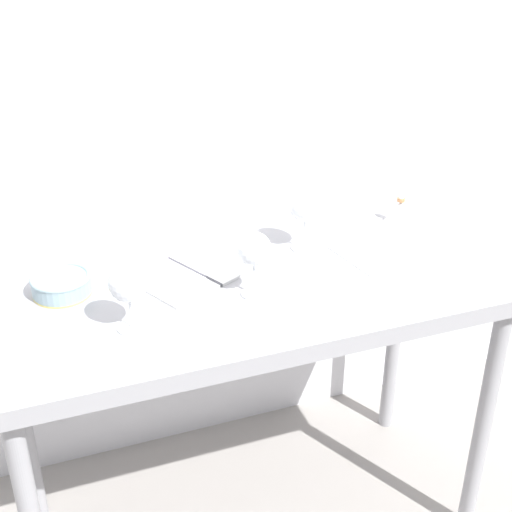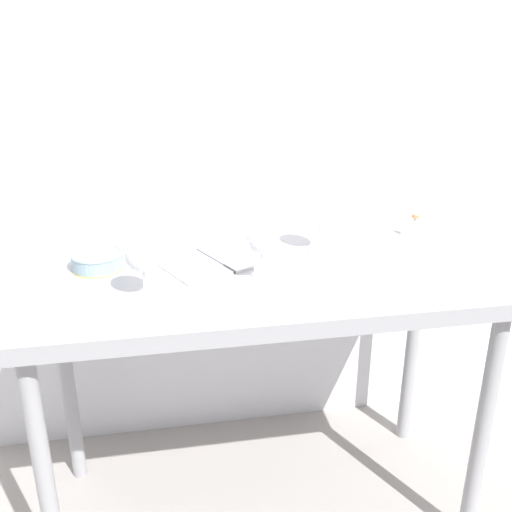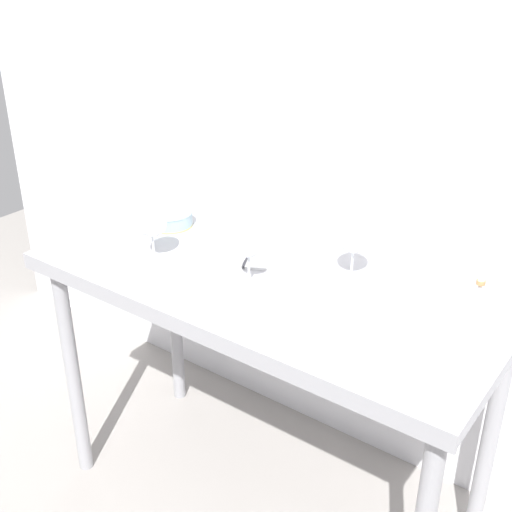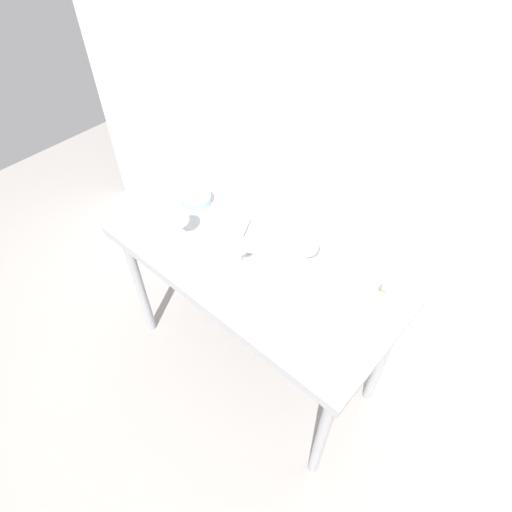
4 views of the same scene
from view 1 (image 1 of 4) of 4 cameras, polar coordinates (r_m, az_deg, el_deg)
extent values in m
cube|color=silver|center=(2.20, -4.97, 13.26)|extent=(3.80, 0.04, 2.60)
cube|color=#95959A|center=(1.93, -0.54, -2.44)|extent=(1.40, 0.64, 0.04)
cube|color=#95959A|center=(1.68, 3.21, -7.92)|extent=(1.40, 0.01, 0.05)
cylinder|color=#95959A|center=(2.28, 17.59, -12.45)|extent=(0.05, 0.05, 0.86)
cylinder|color=#95959A|center=(2.33, -18.12, -11.58)|extent=(0.05, 0.05, 0.86)
cylinder|color=#95959A|center=(2.61, 10.97, -5.72)|extent=(0.05, 0.05, 0.86)
cylinder|color=white|center=(1.86, -0.16, -2.99)|extent=(0.07, 0.07, 0.00)
cylinder|color=white|center=(1.83, -0.17, -1.73)|extent=(0.01, 0.01, 0.09)
sphere|color=white|center=(1.79, -0.17, 0.56)|extent=(0.09, 0.09, 0.09)
cylinder|color=maroon|center=(1.80, -0.17, 0.13)|extent=(0.06, 0.06, 0.03)
cylinder|color=white|center=(2.09, 3.81, 0.66)|extent=(0.08, 0.08, 0.00)
cylinder|color=white|center=(2.06, 3.85, 1.86)|extent=(0.01, 0.01, 0.09)
sphere|color=white|center=(2.03, 3.93, 4.04)|extent=(0.09, 0.09, 0.09)
cylinder|color=maroon|center=(2.03, 3.91, 3.62)|extent=(0.07, 0.07, 0.02)
cylinder|color=white|center=(1.75, -9.79, -5.60)|extent=(0.07, 0.07, 0.00)
cylinder|color=white|center=(1.73, -9.90, -4.41)|extent=(0.01, 0.01, 0.08)
sphere|color=white|center=(1.69, -10.12, -2.12)|extent=(0.09, 0.09, 0.09)
cylinder|color=maroon|center=(1.70, -10.08, -2.59)|extent=(0.06, 0.06, 0.03)
cube|color=white|center=(1.92, -6.67, -2.09)|extent=(0.23, 0.26, 0.01)
cube|color=white|center=(2.00, -3.27, -0.48)|extent=(0.23, 0.26, 0.01)
cube|color=#3F3F47|center=(1.96, -4.93, -1.27)|extent=(0.10, 0.20, 0.01)
cube|color=white|center=(2.07, 8.97, 0.06)|extent=(0.18, 0.23, 0.00)
cylinder|color=#DBCC66|center=(1.93, -15.07, -2.81)|extent=(0.15, 0.15, 0.01)
cylinder|color=#8CA8B2|center=(1.91, -15.16, -2.19)|extent=(0.15, 0.15, 0.04)
torus|color=#8CA8B2|center=(1.90, -15.24, -1.65)|extent=(0.16, 0.16, 0.01)
cone|color=silver|center=(2.27, 11.32, 3.44)|extent=(0.10, 0.10, 0.07)
cylinder|color=#C17F4C|center=(2.25, 11.42, 4.41)|extent=(0.02, 0.02, 0.01)
cone|color=silver|center=(2.24, 11.47, 4.91)|extent=(0.02, 0.02, 0.03)
camera|label=2|loc=(0.34, 59.67, -32.15)|focal=42.55mm
camera|label=3|loc=(1.53, 64.46, 10.04)|focal=45.80mm
camera|label=4|loc=(1.63, 58.96, 34.40)|focal=30.30mm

